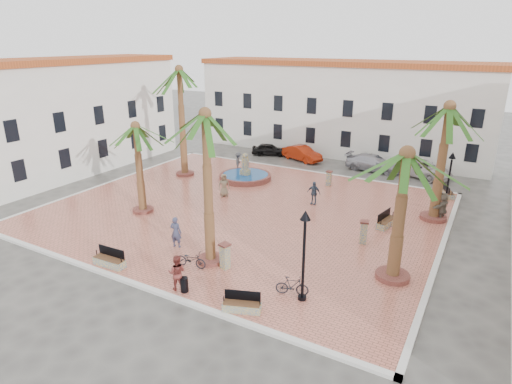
% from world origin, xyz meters
% --- Properties ---
extents(ground, '(120.00, 120.00, 0.00)m').
position_xyz_m(ground, '(0.00, 0.00, 0.00)').
color(ground, '#56544F').
rests_on(ground, ground).
extents(plaza, '(26.00, 22.00, 0.15)m').
position_xyz_m(plaza, '(0.00, 0.00, 0.07)').
color(plaza, '#CC6F5A').
rests_on(plaza, ground).
extents(kerb_n, '(26.30, 0.30, 0.16)m').
position_xyz_m(kerb_n, '(0.00, 11.00, 0.08)').
color(kerb_n, silver).
rests_on(kerb_n, ground).
extents(kerb_s, '(26.30, 0.30, 0.16)m').
position_xyz_m(kerb_s, '(0.00, -11.00, 0.08)').
color(kerb_s, silver).
rests_on(kerb_s, ground).
extents(kerb_e, '(0.30, 22.30, 0.16)m').
position_xyz_m(kerb_e, '(13.00, 0.00, 0.08)').
color(kerb_e, silver).
rests_on(kerb_e, ground).
extents(kerb_w, '(0.30, 22.30, 0.16)m').
position_xyz_m(kerb_w, '(-13.00, 0.00, 0.08)').
color(kerb_w, silver).
rests_on(kerb_w, ground).
extents(building_north, '(30.40, 7.40, 9.50)m').
position_xyz_m(building_north, '(-0.00, 19.99, 4.77)').
color(building_north, white).
rests_on(building_north, ground).
extents(building_west, '(6.40, 24.40, 10.00)m').
position_xyz_m(building_west, '(-19.00, 0.00, 5.02)').
color(building_west, white).
rests_on(building_west, ground).
extents(fountain, '(4.43, 4.43, 2.29)m').
position_xyz_m(fountain, '(-3.45, 6.04, 0.46)').
color(fountain, brown).
rests_on(fountain, plaza).
extents(palm_nw, '(5.13, 5.13, 9.38)m').
position_xyz_m(palm_nw, '(-8.74, 4.45, 8.26)').
color(palm_nw, brown).
rests_on(palm_nw, plaza).
extents(palm_sw, '(4.62, 4.62, 6.31)m').
position_xyz_m(palm_sw, '(-5.89, -3.79, 5.40)').
color(palm_sw, brown).
rests_on(palm_sw, plaza).
extents(palm_s, '(4.66, 4.66, 8.25)m').
position_xyz_m(palm_s, '(2.35, -7.36, 7.26)').
color(palm_s, brown).
rests_on(palm_s, plaza).
extents(palm_e, '(5.47, 5.47, 6.79)m').
position_xyz_m(palm_e, '(11.27, -4.31, 5.72)').
color(palm_e, brown).
rests_on(palm_e, plaza).
extents(palm_ne, '(5.54, 5.54, 7.84)m').
position_xyz_m(palm_ne, '(11.93, 4.68, 6.71)').
color(palm_ne, brown).
rests_on(palm_ne, plaza).
extents(bench_s, '(1.86, 0.64, 0.97)m').
position_xyz_m(bench_s, '(-2.01, -10.38, 0.42)').
color(bench_s, gray).
rests_on(bench_s, plaza).
extents(bench_se, '(1.78, 1.08, 0.90)m').
position_xyz_m(bench_se, '(6.14, -10.38, 0.40)').
color(bench_se, gray).
rests_on(bench_se, plaza).
extents(bench_e, '(0.93, 1.93, 0.98)m').
position_xyz_m(bench_e, '(9.48, 1.95, 0.43)').
color(bench_e, gray).
rests_on(bench_e, plaza).
extents(bench_ne, '(1.15, 1.74, 0.88)m').
position_xyz_m(bench_ne, '(12.23, 9.89, 0.40)').
color(bench_ne, gray).
rests_on(bench_ne, plaza).
extents(lamppost_s, '(0.48, 0.48, 4.41)m').
position_xyz_m(lamppost_s, '(8.09, -8.27, 3.14)').
color(lamppost_s, black).
rests_on(lamppost_s, plaza).
extents(lamppost_e, '(0.47, 0.47, 4.31)m').
position_xyz_m(lamppost_e, '(12.40, 6.20, 3.07)').
color(lamppost_e, black).
rests_on(lamppost_e, plaza).
extents(bollard_se, '(0.61, 0.61, 1.41)m').
position_xyz_m(bollard_se, '(3.45, -7.62, 0.88)').
color(bollard_se, gray).
rests_on(bollard_se, plaza).
extents(bollard_n, '(0.47, 0.47, 1.24)m').
position_xyz_m(bollard_n, '(3.39, 7.88, 0.79)').
color(bollard_n, gray).
rests_on(bollard_n, plaza).
extents(bollard_e, '(0.61, 0.61, 1.41)m').
position_xyz_m(bollard_e, '(8.87, -1.18, 0.88)').
color(bollard_e, gray).
rests_on(bollard_e, plaza).
extents(litter_bin, '(0.38, 0.38, 0.74)m').
position_xyz_m(litter_bin, '(2.98, -10.40, 0.52)').
color(litter_bin, black).
rests_on(litter_bin, plaza).
extents(cyclist_a, '(0.75, 0.58, 1.85)m').
position_xyz_m(cyclist_a, '(-0.35, -6.92, 1.08)').
color(cyclist_a, '#373B57').
rests_on(cyclist_a, plaza).
extents(bicycle_a, '(1.77, 0.86, 0.89)m').
position_xyz_m(bicycle_a, '(1.82, -8.38, 0.60)').
color(bicycle_a, black).
rests_on(bicycle_a, plaza).
extents(cyclist_b, '(1.08, 0.99, 1.79)m').
position_xyz_m(cyclist_b, '(2.58, -10.40, 1.04)').
color(cyclist_b, maroon).
rests_on(cyclist_b, plaza).
extents(bicycle_b, '(1.62, 0.91, 0.94)m').
position_xyz_m(bicycle_b, '(7.52, -8.15, 0.62)').
color(bicycle_b, black).
rests_on(bicycle_b, plaza).
extents(pedestrian_fountain_a, '(1.02, 0.98, 1.77)m').
position_xyz_m(pedestrian_fountain_a, '(-2.68, 1.58, 1.03)').
color(pedestrian_fountain_a, '#7E6E53').
rests_on(pedestrian_fountain_a, plaza).
extents(pedestrian_fountain_b, '(1.02, 0.44, 1.72)m').
position_xyz_m(pedestrian_fountain_b, '(3.91, 3.33, 1.01)').
color(pedestrian_fountain_b, '#38465A').
rests_on(pedestrian_fountain_b, plaza).
extents(pedestrian_north, '(1.05, 1.30, 1.76)m').
position_xyz_m(pedestrian_north, '(-5.24, 7.83, 1.03)').
color(pedestrian_north, '#454649').
rests_on(pedestrian_north, plaza).
extents(pedestrian_east, '(1.13, 1.87, 1.92)m').
position_xyz_m(pedestrian_east, '(12.40, 4.70, 1.11)').
color(pedestrian_east, '#706455').
rests_on(pedestrian_east, plaza).
extents(car_black, '(3.92, 2.70, 1.24)m').
position_xyz_m(car_black, '(-5.71, 14.77, 0.62)').
color(car_black, black).
rests_on(car_black, ground).
extents(car_red, '(4.65, 3.02, 1.45)m').
position_xyz_m(car_red, '(-1.90, 14.54, 0.72)').
color(car_red, '#9B2009').
rests_on(car_red, ground).
extents(car_silver, '(5.17, 2.30, 1.47)m').
position_xyz_m(car_silver, '(5.31, 14.43, 0.74)').
color(car_silver, '#A6A5AE').
rests_on(car_silver, ground).
extents(car_white, '(5.77, 4.29, 1.46)m').
position_xyz_m(car_white, '(9.49, 14.72, 0.73)').
color(car_white, beige).
rests_on(car_white, ground).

